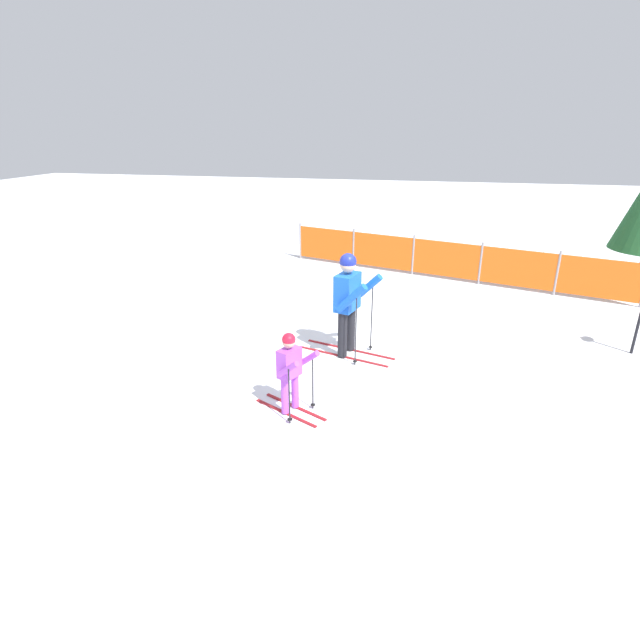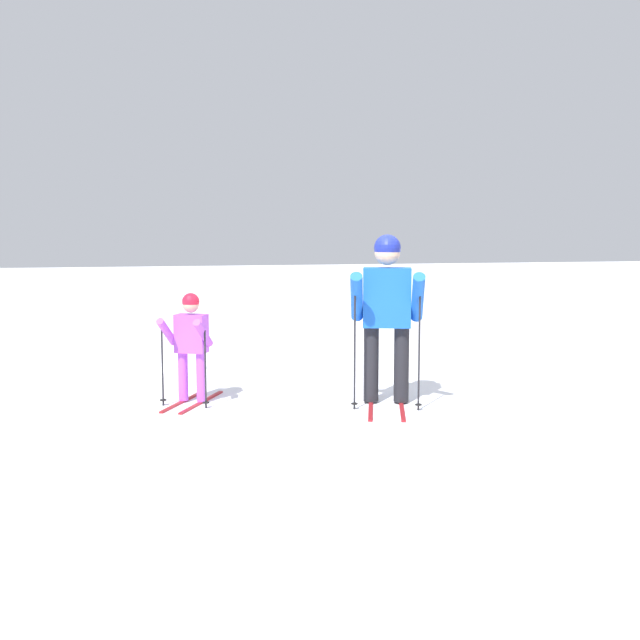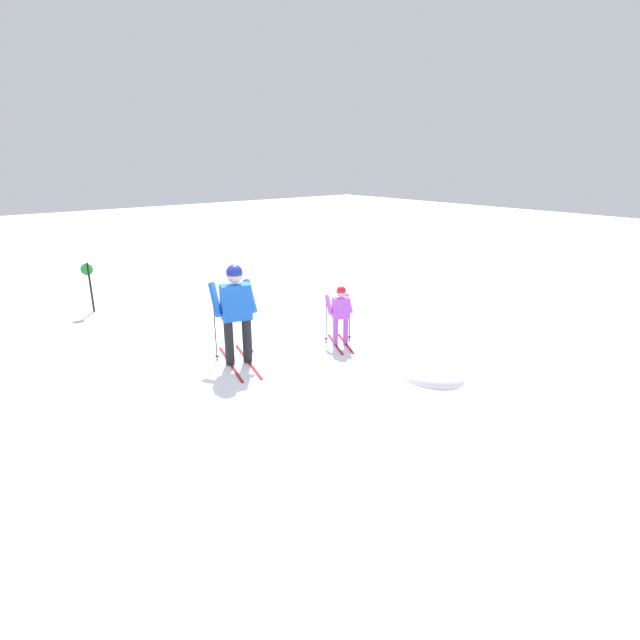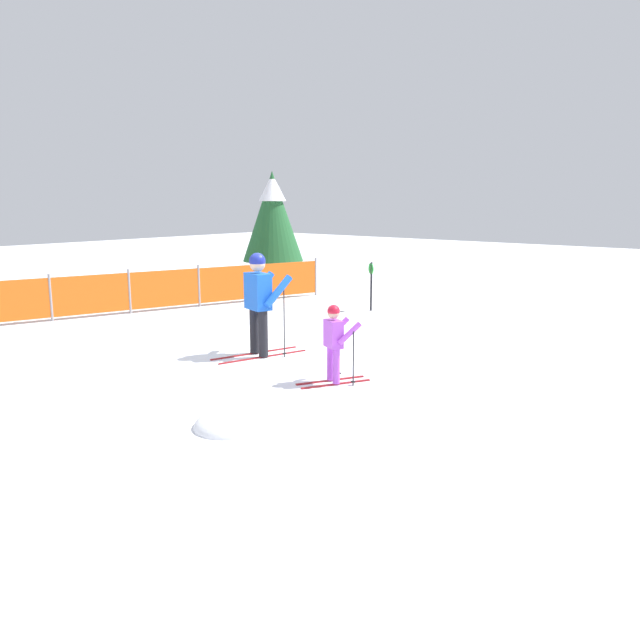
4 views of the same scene
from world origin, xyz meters
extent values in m
plane|color=white|center=(0.00, 0.00, 0.00)|extent=(60.00, 60.00, 0.00)
cube|color=maroon|center=(-0.08, 0.28, 0.01)|extent=(1.67, 0.52, 0.02)
cube|color=maroon|center=(-0.17, -0.04, 0.01)|extent=(1.67, 0.52, 0.02)
cylinder|color=black|center=(-0.08, 0.28, 0.43)|extent=(0.16, 0.16, 0.82)
cylinder|color=black|center=(-0.17, -0.04, 0.43)|extent=(0.16, 0.16, 0.82)
cube|color=blue|center=(-0.13, 0.12, 1.15)|extent=(0.42, 0.57, 0.63)
cylinder|color=blue|center=(0.18, 0.36, 1.17)|extent=(0.56, 0.27, 0.55)
cylinder|color=blue|center=(0.00, -0.25, 1.17)|extent=(0.56, 0.27, 0.55)
sphere|color=#D8AD8C|center=(-0.13, 0.12, 1.63)|extent=(0.27, 0.27, 0.27)
sphere|color=navy|center=(-0.13, 0.12, 1.68)|extent=(0.29, 0.29, 0.29)
cylinder|color=black|center=(0.28, 0.35, 0.63)|extent=(0.02, 0.02, 1.27)
cylinder|color=black|center=(0.28, 0.35, 0.06)|extent=(0.07, 0.07, 0.01)
cylinder|color=black|center=(0.09, -0.29, 0.63)|extent=(0.02, 0.02, 1.27)
cylinder|color=black|center=(0.09, -0.29, 0.06)|extent=(0.07, 0.07, 0.01)
cube|color=maroon|center=(-0.54, -1.84, 0.01)|extent=(1.03, 0.55, 0.02)
cube|color=maroon|center=(-0.64, -2.03, 0.01)|extent=(1.03, 0.55, 0.02)
cylinder|color=#B24CD8|center=(-0.54, -1.84, 0.29)|extent=(0.11, 0.11, 0.53)
cylinder|color=#B24CD8|center=(-0.64, -2.03, 0.29)|extent=(0.11, 0.11, 0.53)
cube|color=#B24CD8|center=(-0.59, -1.93, 0.76)|extent=(0.32, 0.38, 0.41)
cylinder|color=#B24CD8|center=(-0.35, -1.82, 0.79)|extent=(0.38, 0.25, 0.33)
cylinder|color=#B24CD8|center=(-0.53, -2.19, 0.79)|extent=(0.38, 0.25, 0.33)
sphere|color=#D8AD8C|center=(-0.59, -1.93, 1.07)|extent=(0.18, 0.18, 0.18)
sphere|color=red|center=(-0.59, -1.93, 1.11)|extent=(0.19, 0.19, 0.19)
cylinder|color=black|center=(-0.29, -1.81, 0.41)|extent=(0.02, 0.02, 0.83)
cylinder|color=black|center=(-0.29, -1.81, 0.06)|extent=(0.07, 0.07, 0.01)
cylinder|color=black|center=(-0.51, -2.25, 0.41)|extent=(0.02, 0.02, 0.83)
cylinder|color=black|center=(-0.51, -2.25, 0.06)|extent=(0.07, 0.07, 0.01)
cylinder|color=gray|center=(-0.90, 5.99, 0.54)|extent=(0.06, 0.06, 1.08)
cylinder|color=gray|center=(0.79, 5.47, 0.54)|extent=(0.06, 0.06, 1.08)
cylinder|color=gray|center=(2.49, 4.94, 0.54)|extent=(0.06, 0.06, 1.08)
cylinder|color=gray|center=(4.19, 4.42, 0.54)|extent=(0.06, 0.06, 1.08)
cylinder|color=gray|center=(5.89, 3.89, 0.54)|extent=(0.06, 0.06, 1.08)
cube|color=orange|center=(-1.75, 6.26, 0.54)|extent=(1.71, 0.55, 0.91)
cube|color=orange|center=(-0.06, 5.73, 0.54)|extent=(1.71, 0.55, 0.91)
cube|color=orange|center=(1.64, 5.20, 0.54)|extent=(1.71, 0.55, 0.91)
cube|color=orange|center=(3.34, 4.68, 0.54)|extent=(1.71, 0.55, 0.91)
cube|color=orange|center=(5.04, 4.15, 0.54)|extent=(1.71, 0.55, 0.91)
cylinder|color=#4C3823|center=(6.79, 6.44, 0.38)|extent=(0.24, 0.24, 0.76)
cone|color=#21582C|center=(6.79, 6.44, 2.18)|extent=(1.94, 1.94, 2.84)
cone|color=white|center=(6.79, 6.44, 3.09)|extent=(0.87, 0.87, 0.85)
cylinder|color=black|center=(4.85, 1.21, 0.60)|extent=(0.05, 0.05, 1.20)
cylinder|color=green|center=(4.87, 1.24, 1.04)|extent=(0.16, 0.25, 0.28)
ellipsoid|color=white|center=(-2.72, -2.12, 0.00)|extent=(1.14, 0.97, 0.46)
camera|label=1|loc=(1.13, -7.86, 3.80)|focal=28.00mm
camera|label=2|loc=(8.07, -2.38, 1.92)|focal=45.00mm
camera|label=3|loc=(-7.54, 4.30, 3.57)|focal=28.00mm
camera|label=4|loc=(-7.68, -7.59, 2.74)|focal=35.00mm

